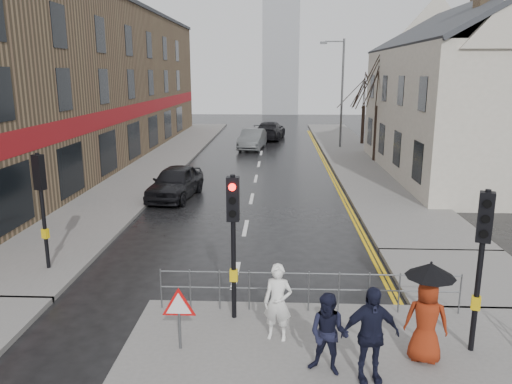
# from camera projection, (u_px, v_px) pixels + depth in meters

# --- Properties ---
(ground) EXTENTS (120.00, 120.00, 0.00)m
(ground) POSITION_uv_depth(u_px,v_px,m) (225.00, 326.00, 11.51)
(ground) COLOR black
(ground) RESTS_ON ground
(left_pavement) EXTENTS (4.00, 44.00, 0.14)m
(left_pavement) POSITION_uv_depth(u_px,v_px,m) (165.00, 157.00, 34.11)
(left_pavement) COLOR #605E5B
(left_pavement) RESTS_ON ground
(right_pavement) EXTENTS (4.00, 40.00, 0.14)m
(right_pavement) POSITION_uv_depth(u_px,v_px,m) (352.00, 154.00, 35.51)
(right_pavement) COLOR #605E5B
(right_pavement) RESTS_ON ground
(pavement_bridge_right) EXTENTS (4.00, 4.20, 0.14)m
(pavement_bridge_right) POSITION_uv_depth(u_px,v_px,m) (464.00, 277.00, 14.13)
(pavement_bridge_right) COLOR #605E5B
(pavement_bridge_right) RESTS_ON ground
(building_left_terrace) EXTENTS (8.00, 42.00, 10.00)m
(building_left_terrace) POSITION_uv_depth(u_px,v_px,m) (74.00, 84.00, 32.22)
(building_left_terrace) COLOR brown
(building_left_terrace) RESTS_ON ground
(building_right_cream) EXTENTS (9.00, 16.40, 10.10)m
(building_right_cream) POSITION_uv_depth(u_px,v_px,m) (475.00, 90.00, 27.38)
(building_right_cream) COLOR beige
(building_right_cream) RESTS_ON ground
(church_tower) EXTENTS (5.00, 5.00, 18.00)m
(church_tower) POSITION_uv_depth(u_px,v_px,m) (281.00, 48.00, 69.58)
(church_tower) COLOR #96999E
(church_tower) RESTS_ON ground
(traffic_signal_near_left) EXTENTS (0.28, 0.27, 3.40)m
(traffic_signal_near_left) POSITION_uv_depth(u_px,v_px,m) (233.00, 222.00, 11.12)
(traffic_signal_near_left) COLOR black
(traffic_signal_near_left) RESTS_ON near_pavement
(traffic_signal_near_right) EXTENTS (0.34, 0.33, 3.40)m
(traffic_signal_near_right) POSITION_uv_depth(u_px,v_px,m) (482.00, 243.00, 9.74)
(traffic_signal_near_right) COLOR black
(traffic_signal_near_right) RESTS_ON near_pavement
(traffic_signal_far_left) EXTENTS (0.34, 0.33, 3.40)m
(traffic_signal_far_left) POSITION_uv_depth(u_px,v_px,m) (41.00, 191.00, 14.08)
(traffic_signal_far_left) COLOR black
(traffic_signal_far_left) RESTS_ON left_pavement
(guard_railing_front) EXTENTS (7.14, 0.04, 1.00)m
(guard_railing_front) POSITION_uv_depth(u_px,v_px,m) (309.00, 283.00, 11.81)
(guard_railing_front) COLOR #595B5E
(guard_railing_front) RESTS_ON near_pavement
(warning_sign) EXTENTS (0.80, 0.07, 1.35)m
(warning_sign) POSITION_uv_depth(u_px,v_px,m) (179.00, 308.00, 10.13)
(warning_sign) COLOR #595B5E
(warning_sign) RESTS_ON near_pavement
(street_lamp) EXTENTS (1.83, 0.25, 8.00)m
(street_lamp) POSITION_uv_depth(u_px,v_px,m) (340.00, 86.00, 37.37)
(street_lamp) COLOR #595B5E
(street_lamp) RESTS_ON right_pavement
(tree_near) EXTENTS (2.40, 2.40, 6.58)m
(tree_near) POSITION_uv_depth(u_px,v_px,m) (379.00, 82.00, 31.37)
(tree_near) COLOR black
(tree_near) RESTS_ON right_pavement
(tree_far) EXTENTS (2.40, 2.40, 5.64)m
(tree_far) POSITION_uv_depth(u_px,v_px,m) (365.00, 89.00, 39.29)
(tree_far) COLOR black
(tree_far) RESTS_ON right_pavement
(pedestrian_a) EXTENTS (0.68, 0.52, 1.68)m
(pedestrian_a) POSITION_uv_depth(u_px,v_px,m) (278.00, 302.00, 10.53)
(pedestrian_a) COLOR white
(pedestrian_a) RESTS_ON near_pavement
(pedestrian_b) EXTENTS (0.94, 0.84, 1.60)m
(pedestrian_b) POSITION_uv_depth(u_px,v_px,m) (329.00, 334.00, 9.33)
(pedestrian_b) COLOR black
(pedestrian_b) RESTS_ON near_pavement
(pedestrian_with_umbrella) EXTENTS (0.96, 0.96, 2.05)m
(pedestrian_with_umbrella) POSITION_uv_depth(u_px,v_px,m) (427.00, 308.00, 9.66)
(pedestrian_with_umbrella) COLOR maroon
(pedestrian_with_umbrella) RESTS_ON near_pavement
(pedestrian_d) EXTENTS (1.14, 0.60, 1.86)m
(pedestrian_d) POSITION_uv_depth(u_px,v_px,m) (370.00, 335.00, 9.06)
(pedestrian_d) COLOR black
(pedestrian_d) RESTS_ON near_pavement
(car_parked) EXTENTS (2.33, 4.60, 1.50)m
(car_parked) POSITION_uv_depth(u_px,v_px,m) (175.00, 182.00, 23.14)
(car_parked) COLOR black
(car_parked) RESTS_ON ground
(car_mid) EXTENTS (2.12, 4.73, 1.51)m
(car_mid) POSITION_uv_depth(u_px,v_px,m) (252.00, 139.00, 38.00)
(car_mid) COLOR #4E5254
(car_mid) RESTS_ON ground
(car_far) EXTENTS (2.89, 5.66, 1.57)m
(car_far) POSITION_uv_depth(u_px,v_px,m) (270.00, 130.00, 43.49)
(car_far) COLOR black
(car_far) RESTS_ON ground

